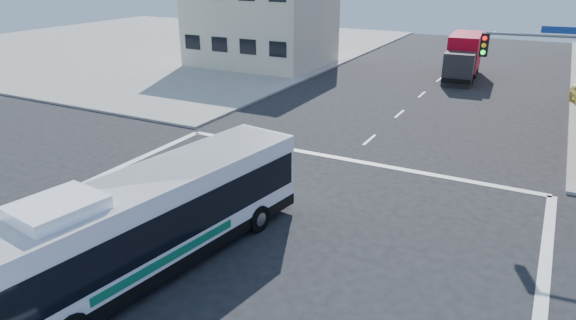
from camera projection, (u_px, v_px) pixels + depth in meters
The scene contains 6 objects.
ground at pixel (249, 244), 18.41m from camera, with size 120.00×120.00×0.00m, color black.
sidewalk_nw at pixel (156, 44), 62.44m from camera, with size 50.00×50.00×0.15m, color gray.
building_west at pixel (261, 23), 49.09m from camera, with size 12.06×10.06×8.00m.
signal_mast_ne at pixel (564, 76), 21.45m from camera, with size 7.91×1.13×8.07m.
transit_bus at pixel (152, 220), 16.41m from camera, with size 4.30×12.31×3.57m.
box_truck at pixel (463, 58), 43.94m from camera, with size 2.95×8.26×3.65m.
Camera 1 is at (8.71, -13.59, 9.47)m, focal length 32.00 mm.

